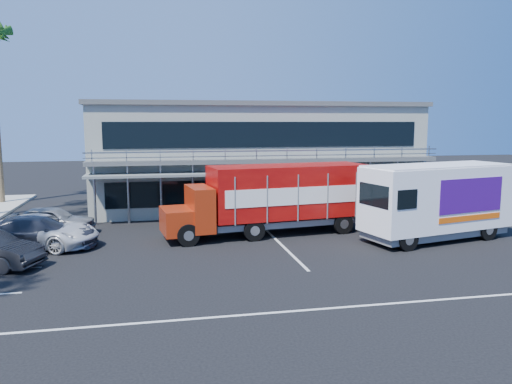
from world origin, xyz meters
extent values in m
plane|color=black|center=(0.00, 0.00, 0.00)|extent=(120.00, 120.00, 0.00)
cube|color=gray|center=(3.00, 15.00, 3.50)|extent=(22.00, 10.00, 7.00)
cube|color=#515454|center=(3.00, 15.00, 7.15)|extent=(22.40, 10.40, 0.30)
cube|color=#515454|center=(3.00, 9.40, 3.60)|extent=(22.00, 1.20, 0.25)
cube|color=gray|center=(3.00, 8.85, 4.10)|extent=(22.00, 0.08, 0.90)
cube|color=slate|center=(3.00, 9.10, 2.90)|extent=(22.00, 1.80, 0.15)
cube|color=black|center=(3.00, 9.98, 1.60)|extent=(20.00, 0.06, 1.60)
cube|color=black|center=(3.00, 9.98, 5.20)|extent=(20.00, 0.06, 1.60)
cube|color=#96240C|center=(-2.98, 4.21, 1.06)|extent=(1.78, 2.55, 1.27)
cube|color=#96240C|center=(-1.82, 4.36, 1.64)|extent=(1.40, 2.76, 2.22)
cube|color=black|center=(-1.82, 4.36, 2.27)|extent=(0.35, 2.23, 0.74)
cube|color=#A90F0A|center=(3.00, 5.00, 2.33)|extent=(8.73, 3.73, 2.75)
cube|color=slate|center=(3.00, 5.00, 0.69)|extent=(8.68, 3.34, 0.32)
cube|color=white|center=(3.18, 3.68, 2.22)|extent=(7.72, 1.05, 0.90)
cube|color=white|center=(2.82, 6.32, 2.22)|extent=(7.72, 1.05, 0.90)
cylinder|color=black|center=(-2.51, 3.10, 0.55)|extent=(1.13, 0.42, 1.10)
cylinder|color=black|center=(-2.81, 5.40, 0.55)|extent=(1.13, 0.42, 1.10)
cylinder|color=black|center=(0.85, 3.54, 0.55)|extent=(1.13, 0.42, 1.10)
cylinder|color=black|center=(0.54, 5.85, 0.55)|extent=(1.13, 0.42, 1.10)
cylinder|color=black|center=(5.88, 4.21, 0.55)|extent=(1.13, 0.42, 1.10)
cylinder|color=black|center=(5.57, 6.51, 0.55)|extent=(1.13, 0.42, 1.10)
cube|color=white|center=(10.00, 2.00, 2.20)|extent=(8.31, 4.40, 3.16)
cube|color=slate|center=(10.00, 2.00, 0.45)|extent=(7.94, 4.07, 0.40)
cube|color=black|center=(6.17, 1.13, 2.54)|extent=(0.55, 2.18, 1.07)
cube|color=white|center=(10.00, 2.00, 3.82)|extent=(8.14, 4.31, 0.09)
cube|color=#410D79|center=(11.19, 0.87, 2.43)|extent=(3.97, 0.93, 1.69)
cube|color=#410D79|center=(10.58, 3.54, 2.43)|extent=(3.97, 0.93, 1.69)
cube|color=#F2590C|center=(11.19, 0.86, 1.30)|extent=(3.97, 0.92, 0.28)
cylinder|color=black|center=(7.51, 0.21, 0.54)|extent=(1.12, 0.51, 1.08)
cylinder|color=black|center=(6.98, 2.54, 0.54)|extent=(1.12, 0.51, 1.08)
cylinder|color=black|center=(12.58, 1.36, 0.54)|extent=(1.12, 0.51, 1.08)
cylinder|color=black|center=(12.05, 3.69, 0.54)|extent=(1.12, 0.51, 1.08)
imported|color=silver|center=(-9.50, 4.40, 0.78)|extent=(6.15, 4.59, 1.55)
imported|color=#2C2F3B|center=(-9.50, 4.00, 0.79)|extent=(5.44, 2.27, 1.57)
imported|color=gray|center=(-9.50, 7.20, 0.76)|extent=(4.71, 2.49, 1.53)
camera|label=1|loc=(-3.99, -20.70, 6.02)|focal=35.00mm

